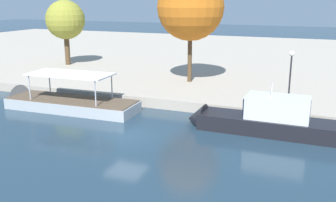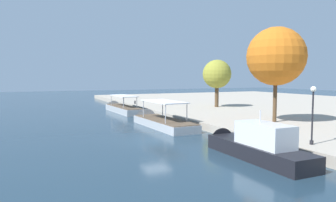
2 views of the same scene
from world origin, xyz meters
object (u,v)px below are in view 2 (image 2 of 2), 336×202
tour_boat_0 (122,109)px  lamp_post (313,108)px  motor_yacht_2 (253,146)px  tree_1 (277,56)px  tour_boat_1 (159,123)px  mooring_bollard_1 (274,134)px  mooring_bollard_0 (135,102)px  tree_2 (218,74)px

tour_boat_0 → lamp_post: size_ratio=2.97×
motor_yacht_2 → lamp_post: (1.46, 4.17, 2.69)m
tree_1 → lamp_post: bearing=-31.7°
tree_1 → tour_boat_1: bearing=-125.0°
tour_boat_1 → mooring_bollard_1: size_ratio=18.07×
tour_boat_0 → lamp_post: (33.68, 4.38, 3.06)m
tour_boat_0 → lamp_post: bearing=-174.6°
lamp_post → tour_boat_1: bearing=-165.4°
mooring_bollard_1 → mooring_bollard_0: bearing=179.9°
motor_yacht_2 → tree_2: (-25.61, 14.18, 5.37)m
motor_yacht_2 → mooring_bollard_0: 36.21m
tour_boat_1 → mooring_bollard_1: 15.08m
mooring_bollard_0 → mooring_bollard_1: (34.62, -0.07, -0.01)m
mooring_bollard_1 → lamp_post: (2.89, 0.85, 2.29)m
mooring_bollard_0 → tree_2: 15.81m
tour_boat_0 → motor_yacht_2: motor_yacht_2 is taller
tour_boat_1 → mooring_bollard_0: bearing=-12.9°
tour_boat_0 → tour_boat_1: 16.19m
mooring_bollard_1 → tree_1: 12.12m
motor_yacht_2 → tree_2: size_ratio=1.30×
tour_boat_0 → tour_boat_1: size_ratio=1.04×
tour_boat_0 → mooring_bollard_0: size_ratio=18.40×
mooring_bollard_0 → tree_1: (27.53, 6.95, 6.86)m
motor_yacht_2 → mooring_bollard_1: motor_yacht_2 is taller
lamp_post → tree_2: tree_2 is taller
tour_boat_1 → mooring_bollard_0: (-20.02, 3.77, 0.83)m
mooring_bollard_0 → mooring_bollard_1: mooring_bollard_0 is taller
tree_1 → tree_2: (-17.08, 3.84, -1.90)m
tour_boat_1 → lamp_post: 18.33m
tree_2 → tree_1: bearing=-12.7°
motor_yacht_2 → tree_1: size_ratio=0.98×
tour_boat_1 → mooring_bollard_1: (14.60, 3.69, 0.82)m
tree_2 → lamp_post: bearing=-20.3°
tree_2 → motor_yacht_2: bearing=-29.0°
mooring_bollard_1 → tree_2: size_ratio=0.09×
mooring_bollard_1 → tree_2: tree_2 is taller
mooring_bollard_0 → mooring_bollard_1: size_ratio=1.02×
mooring_bollard_0 → tree_2: size_ratio=0.09×
mooring_bollard_0 → lamp_post: size_ratio=0.16×
tour_boat_1 → tree_2: 18.36m
tour_boat_0 → lamp_post: 34.10m
lamp_post → tour_boat_0: bearing=-172.6°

